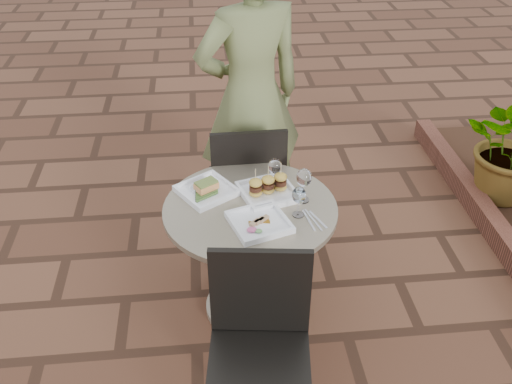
{
  "coord_description": "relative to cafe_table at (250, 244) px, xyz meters",
  "views": [
    {
      "loc": [
        -0.3,
        -2.51,
        2.45
      ],
      "look_at": [
        -0.07,
        -0.14,
        0.82
      ],
      "focal_mm": 40.0,
      "sensor_mm": 36.0,
      "label": 1
    }
  ],
  "objects": [
    {
      "name": "steel_ramekin",
      "position": [
        -0.28,
        0.15,
        0.27
      ],
      "size": [
        0.06,
        0.06,
        0.04
      ],
      "primitive_type": "cylinder",
      "rotation": [
        0.0,
        0.0,
        0.26
      ],
      "color": "silver",
      "rests_on": "cafe_table"
    },
    {
      "name": "planter_curb",
      "position": [
        1.7,
        0.44,
        -0.41
      ],
      "size": [
        0.12,
        3.0,
        0.15
      ],
      "primitive_type": "cube",
      "color": "brown",
      "rests_on": "ground"
    },
    {
      "name": "cutlery_set",
      "position": [
        0.3,
        -0.14,
        0.25
      ],
      "size": [
        0.14,
        0.21,
        0.0
      ],
      "primitive_type": null,
      "rotation": [
        0.0,
        0.0,
        0.31
      ],
      "color": "silver",
      "rests_on": "cafe_table"
    },
    {
      "name": "ground",
      "position": [
        0.1,
        0.14,
        -0.48
      ],
      "size": [
        60.0,
        60.0,
        0.0
      ],
      "primitive_type": "plane",
      "color": "brown",
      "rests_on": "ground"
    },
    {
      "name": "chair_far",
      "position": [
        0.03,
        0.54,
        0.07
      ],
      "size": [
        0.45,
        0.45,
        0.93
      ],
      "rotation": [
        0.0,
        0.0,
        3.16
      ],
      "color": "black",
      "rests_on": "ground"
    },
    {
      "name": "plate_salmon",
      "position": [
        -0.22,
        0.15,
        0.27
      ],
      "size": [
        0.37,
        0.37,
        0.07
      ],
      "rotation": [
        0.0,
        0.0,
        0.57
      ],
      "color": "white",
      "rests_on": "cafe_table"
    },
    {
      "name": "diner",
      "position": [
        0.08,
        0.81,
        0.47
      ],
      "size": [
        0.81,
        0.66,
        1.91
      ],
      "primitive_type": "imported",
      "rotation": [
        0.0,
        0.0,
        3.47
      ],
      "color": "#5E6738",
      "rests_on": "ground"
    },
    {
      "name": "plate_sliders",
      "position": [
        0.1,
        0.1,
        0.29
      ],
      "size": [
        0.34,
        0.34,
        0.18
      ],
      "rotation": [
        0.0,
        0.0,
        0.29
      ],
      "color": "white",
      "rests_on": "cafe_table"
    },
    {
      "name": "wine_glass_right",
      "position": [
        0.23,
        -0.09,
        0.36
      ],
      "size": [
        0.07,
        0.07,
        0.17
      ],
      "color": "white",
      "rests_on": "cafe_table"
    },
    {
      "name": "wine_glass_far",
      "position": [
        0.28,
        0.03,
        0.38
      ],
      "size": [
        0.08,
        0.08,
        0.19
      ],
      "color": "white",
      "rests_on": "cafe_table"
    },
    {
      "name": "chair_near",
      "position": [
        -0.02,
        -0.69,
        0.07
      ],
      "size": [
        0.49,
        0.49,
        0.93
      ],
      "rotation": [
        0.0,
        0.0,
        -0.12
      ],
      "color": "black",
      "rests_on": "ground"
    },
    {
      "name": "cafe_table",
      "position": [
        0.0,
        0.0,
        0.0
      ],
      "size": [
        0.9,
        0.9,
        0.73
      ],
      "color": "gray",
      "rests_on": "ground"
    },
    {
      "name": "plate_tuna",
      "position": [
        0.03,
        -0.15,
        0.26
      ],
      "size": [
        0.34,
        0.34,
        0.03
      ],
      "rotation": [
        0.0,
        0.0,
        0.31
      ],
      "color": "white",
      "rests_on": "cafe_table"
    },
    {
      "name": "wine_glass_mid",
      "position": [
        0.15,
        0.18,
        0.37
      ],
      "size": [
        0.07,
        0.07,
        0.17
      ],
      "color": "white",
      "rests_on": "cafe_table"
    }
  ]
}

